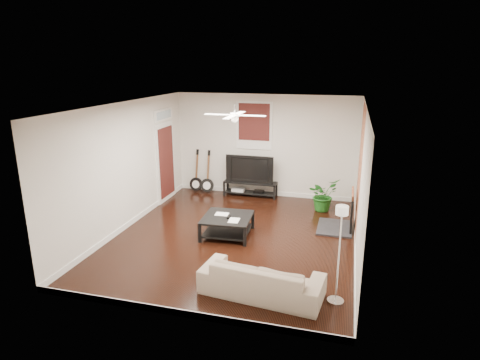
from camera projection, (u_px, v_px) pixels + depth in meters
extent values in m
cube|color=black|center=(235.00, 236.00, 8.80)|extent=(5.00, 6.00, 0.01)
cube|color=white|center=(235.00, 105.00, 8.02)|extent=(5.00, 6.00, 0.01)
cube|color=silver|center=(265.00, 146.00, 11.19)|extent=(5.00, 0.01, 2.80)
cube|color=silver|center=(175.00, 229.00, 5.63)|extent=(5.00, 0.01, 2.80)
cube|color=silver|center=(127.00, 166.00, 9.04)|extent=(0.01, 6.00, 2.80)
cube|color=silver|center=(361.00, 183.00, 7.78)|extent=(0.01, 6.00, 2.80)
cube|color=brown|center=(360.00, 170.00, 8.71)|extent=(0.02, 2.20, 2.80)
cube|color=black|center=(343.00, 210.00, 9.04)|extent=(0.80, 1.10, 0.92)
cube|color=#3E1311|center=(254.00, 126.00, 11.08)|extent=(1.00, 0.06, 1.30)
cube|color=white|center=(165.00, 155.00, 10.83)|extent=(0.08, 1.00, 2.50)
cube|color=black|center=(250.00, 189.00, 11.40)|extent=(1.48, 0.39, 0.41)
imported|color=black|center=(251.00, 168.00, 11.26)|extent=(1.32, 0.17, 0.76)
cube|color=black|center=(227.00, 226.00, 8.80)|extent=(1.08, 1.08, 0.43)
imported|color=#C3B392|center=(262.00, 278.00, 6.51)|extent=(2.03, 0.98, 0.57)
imported|color=#1B5E1A|center=(323.00, 195.00, 10.24)|extent=(0.95, 0.97, 0.82)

